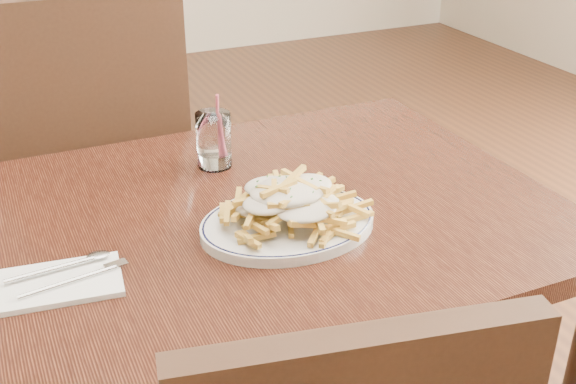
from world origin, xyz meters
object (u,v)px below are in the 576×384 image
chair_far (84,172)px  water_glass (214,143)px  table (222,255)px  fries_plate (288,223)px  loaded_fries (288,198)px

chair_far → water_glass: (0.20, -0.42, 0.21)m
table → fries_plate: (0.09, -0.09, 0.09)m
chair_far → water_glass: 0.51m
fries_plate → loaded_fries: 0.05m
chair_far → fries_plate: size_ratio=3.26×
table → chair_far: (-0.14, 0.63, -0.08)m
loaded_fries → water_glass: water_glass is taller
table → water_glass: water_glass is taller
chair_far → fries_plate: 0.77m
table → water_glass: bearing=72.9°
chair_far → water_glass: size_ratio=6.91×
fries_plate → loaded_fries: (-0.00, 0.00, 0.05)m
table → water_glass: (0.06, 0.20, 0.13)m
table → chair_far: bearing=102.6°
fries_plate → water_glass: size_ratio=2.12×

